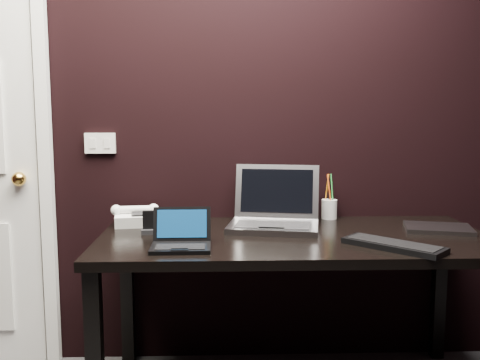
{
  "coord_description": "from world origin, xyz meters",
  "views": [
    {
      "loc": [
        -0.02,
        -0.88,
        1.28
      ],
      "look_at": [
        0.06,
        1.35,
        0.99
      ],
      "focal_mm": 40.0,
      "sensor_mm": 36.0,
      "label": 1
    }
  ],
  "objects_px": {
    "closed_laptop": "(438,228)",
    "silver_laptop": "(274,216)",
    "mobile_phone": "(148,225)",
    "pen_cup": "(329,208)",
    "desk": "(295,252)",
    "ext_keyboard": "(394,245)",
    "desk_phone": "(135,217)",
    "netbook": "(181,240)"
  },
  "relations": [
    {
      "from": "desk_phone",
      "to": "mobile_phone",
      "type": "distance_m",
      "value": 0.2
    },
    {
      "from": "closed_laptop",
      "to": "mobile_phone",
      "type": "bearing_deg",
      "value": -179.22
    },
    {
      "from": "ext_keyboard",
      "to": "closed_laptop",
      "type": "relative_size",
      "value": 1.14
    },
    {
      "from": "silver_laptop",
      "to": "ext_keyboard",
      "type": "relative_size",
      "value": 1.22
    },
    {
      "from": "closed_laptop",
      "to": "desk_phone",
      "type": "distance_m",
      "value": 1.4
    },
    {
      "from": "desk",
      "to": "closed_laptop",
      "type": "xyz_separation_m",
      "value": [
        0.66,
        0.06,
        0.09
      ]
    },
    {
      "from": "silver_laptop",
      "to": "ext_keyboard",
      "type": "distance_m",
      "value": 0.59
    },
    {
      "from": "silver_laptop",
      "to": "desk_phone",
      "type": "height_order",
      "value": "silver_laptop"
    },
    {
      "from": "ext_keyboard",
      "to": "pen_cup",
      "type": "height_order",
      "value": "pen_cup"
    },
    {
      "from": "desk_phone",
      "to": "pen_cup",
      "type": "bearing_deg",
      "value": 7.52
    },
    {
      "from": "closed_laptop",
      "to": "desk_phone",
      "type": "bearing_deg",
      "value": 173.42
    },
    {
      "from": "ext_keyboard",
      "to": "mobile_phone",
      "type": "xyz_separation_m",
      "value": [
        -1.0,
        0.29,
        0.03
      ]
    },
    {
      "from": "silver_laptop",
      "to": "ext_keyboard",
      "type": "bearing_deg",
      "value": -42.13
    },
    {
      "from": "desk",
      "to": "closed_laptop",
      "type": "distance_m",
      "value": 0.67
    },
    {
      "from": "silver_laptop",
      "to": "closed_laptop",
      "type": "distance_m",
      "value": 0.74
    },
    {
      "from": "closed_laptop",
      "to": "pen_cup",
      "type": "bearing_deg",
      "value": 147.01
    },
    {
      "from": "desk",
      "to": "desk_phone",
      "type": "height_order",
      "value": "desk_phone"
    },
    {
      "from": "ext_keyboard",
      "to": "closed_laptop",
      "type": "bearing_deg",
      "value": 45.28
    },
    {
      "from": "desk",
      "to": "closed_laptop",
      "type": "relative_size",
      "value": 5.13
    },
    {
      "from": "desk",
      "to": "netbook",
      "type": "height_order",
      "value": "netbook"
    },
    {
      "from": "netbook",
      "to": "mobile_phone",
      "type": "bearing_deg",
      "value": 122.54
    },
    {
      "from": "ext_keyboard",
      "to": "pen_cup",
      "type": "distance_m",
      "value": 0.61
    },
    {
      "from": "desk",
      "to": "ext_keyboard",
      "type": "relative_size",
      "value": 4.48
    },
    {
      "from": "desk_phone",
      "to": "pen_cup",
      "type": "distance_m",
      "value": 0.96
    },
    {
      "from": "closed_laptop",
      "to": "pen_cup",
      "type": "xyz_separation_m",
      "value": [
        -0.44,
        0.29,
        0.04
      ]
    },
    {
      "from": "netbook",
      "to": "ext_keyboard",
      "type": "height_order",
      "value": "netbook"
    },
    {
      "from": "mobile_phone",
      "to": "pen_cup",
      "type": "relative_size",
      "value": 0.45
    },
    {
      "from": "ext_keyboard",
      "to": "mobile_phone",
      "type": "bearing_deg",
      "value": 163.97
    },
    {
      "from": "desk",
      "to": "silver_laptop",
      "type": "relative_size",
      "value": 3.67
    },
    {
      "from": "closed_laptop",
      "to": "silver_laptop",
      "type": "bearing_deg",
      "value": 173.27
    },
    {
      "from": "closed_laptop",
      "to": "desk_phone",
      "type": "relative_size",
      "value": 1.44
    },
    {
      "from": "desk",
      "to": "ext_keyboard",
      "type": "distance_m",
      "value": 0.44
    },
    {
      "from": "silver_laptop",
      "to": "pen_cup",
      "type": "distance_m",
      "value": 0.36
    },
    {
      "from": "desk",
      "to": "pen_cup",
      "type": "height_order",
      "value": "pen_cup"
    },
    {
      "from": "pen_cup",
      "to": "ext_keyboard",
      "type": "bearing_deg",
      "value": -76.89
    },
    {
      "from": "silver_laptop",
      "to": "desk_phone",
      "type": "relative_size",
      "value": 2.02
    },
    {
      "from": "netbook",
      "to": "desk_phone",
      "type": "height_order",
      "value": "netbook"
    },
    {
      "from": "desk",
      "to": "desk_phone",
      "type": "bearing_deg",
      "value": 162.89
    },
    {
      "from": "silver_laptop",
      "to": "desk_phone",
      "type": "xyz_separation_m",
      "value": [
        -0.65,
        0.07,
        -0.01
      ]
    },
    {
      "from": "netbook",
      "to": "closed_laptop",
      "type": "bearing_deg",
      "value": 13.51
    },
    {
      "from": "mobile_phone",
      "to": "pen_cup",
      "type": "bearing_deg",
      "value": 19.36
    },
    {
      "from": "closed_laptop",
      "to": "mobile_phone",
      "type": "xyz_separation_m",
      "value": [
        -1.31,
        -0.02,
        0.03
      ]
    }
  ]
}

